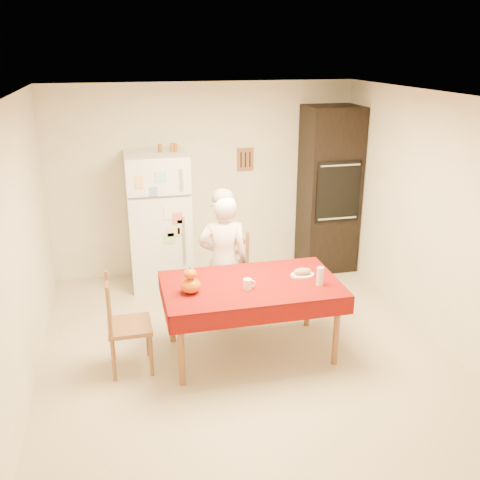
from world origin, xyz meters
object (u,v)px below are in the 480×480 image
object	(u,v)px
dining_table	(251,290)
seated_woman	(224,262)
oven_cabinet	(329,190)
pumpkin_lower	(191,285)
chair_left	(122,321)
bread_plate	(302,275)
coffee_mug	(247,284)
refrigerator	(159,221)
chair_far	(235,274)
wine_glass	(320,276)

from	to	relation	value
dining_table	seated_woman	distance (m)	0.66
oven_cabinet	pumpkin_lower	world-z (taller)	oven_cabinet
chair_left	bread_plate	size ratio (longest dim) A/B	3.96
coffee_mug	bread_plate	world-z (taller)	coffee_mug
seated_woman	coffee_mug	bearing A→B (deg)	103.15
refrigerator	chair_far	xyz separation A→B (m)	(0.73, -1.07, -0.34)
chair_far	chair_left	distance (m)	1.52
seated_woman	chair_left	bearing A→B (deg)	38.40
dining_table	pumpkin_lower	distance (m)	0.62
refrigerator	pumpkin_lower	world-z (taller)	refrigerator
pumpkin_lower	wine_glass	distance (m)	1.23
refrigerator	bread_plate	distance (m)	2.23
refrigerator	oven_cabinet	bearing A→B (deg)	1.18
oven_cabinet	dining_table	distance (m)	2.54
chair_far	refrigerator	bearing A→B (deg)	122.18
oven_cabinet	chair_far	distance (m)	2.00
refrigerator	chair_far	distance (m)	1.34
bread_plate	pumpkin_lower	bearing A→B (deg)	-173.65
chair_far	wine_glass	world-z (taller)	chair_far
refrigerator	oven_cabinet	size ratio (longest dim) A/B	0.77
seated_woman	chair_far	bearing A→B (deg)	-123.25
chair_left	bread_plate	world-z (taller)	chair_left
oven_cabinet	chair_left	xyz separation A→B (m)	(-2.81, -1.96, -0.59)
chair_left	dining_table	bearing A→B (deg)	-90.49
seated_woman	bread_plate	size ratio (longest dim) A/B	6.20
pumpkin_lower	wine_glass	xyz separation A→B (m)	(1.23, -0.10, 0.02)
chair_left	pumpkin_lower	xyz separation A→B (m)	(0.64, -0.06, 0.33)
refrigerator	dining_table	distance (m)	2.03
dining_table	coffee_mug	xyz separation A→B (m)	(-0.07, -0.12, 0.12)
chair_left	pumpkin_lower	bearing A→B (deg)	-96.54
oven_cabinet	pumpkin_lower	xyz separation A→B (m)	(-2.17, -2.02, -0.27)
oven_cabinet	chair_far	bearing A→B (deg)	-144.14
oven_cabinet	bread_plate	bearing A→B (deg)	-118.58
seated_woman	wine_glass	xyz separation A→B (m)	(0.77, -0.82, 0.11)
oven_cabinet	chair_far	xyz separation A→B (m)	(-1.55, -1.12, -0.59)
wine_glass	bread_plate	size ratio (longest dim) A/B	0.73
refrigerator	coffee_mug	xyz separation A→B (m)	(0.64, -2.02, -0.04)
oven_cabinet	coffee_mug	bearing A→B (deg)	-128.39
coffee_mug	refrigerator	bearing A→B (deg)	107.61
seated_woman	pumpkin_lower	distance (m)	0.85
chair_far	seated_woman	distance (m)	0.34
refrigerator	wine_glass	world-z (taller)	refrigerator
refrigerator	wine_glass	distance (m)	2.47
seated_woman	oven_cabinet	bearing A→B (deg)	-135.01
oven_cabinet	dining_table	size ratio (longest dim) A/B	1.29
refrigerator	coffee_mug	world-z (taller)	refrigerator
oven_cabinet	wine_glass	size ratio (longest dim) A/B	12.50
oven_cabinet	bread_plate	size ratio (longest dim) A/B	9.17
chair_far	bread_plate	size ratio (longest dim) A/B	3.96
dining_table	chair_left	world-z (taller)	chair_left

